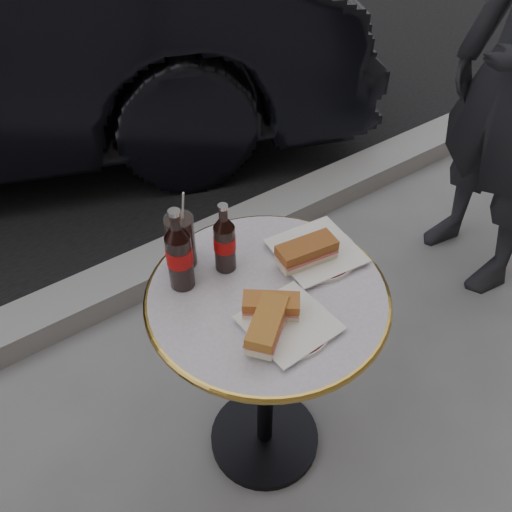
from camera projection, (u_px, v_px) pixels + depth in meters
ground at (264, 439)px, 1.93m from camera, size 80.00×80.00×0.00m
curb at (141, 274)px, 2.43m from camera, size 40.00×0.20×0.12m
bistro_table at (266, 377)px, 1.68m from camera, size 0.62×0.62×0.73m
plate_left at (289, 325)px, 1.34m from camera, size 0.23×0.23×0.01m
plate_right at (316, 253)px, 1.52m from camera, size 0.27×0.27×0.01m
sandwich_left_a at (267, 326)px, 1.30m from camera, size 0.16×0.15×0.05m
sandwich_left_b at (271, 307)px, 1.35m from camera, size 0.14×0.13×0.05m
sandwich_right at (306, 253)px, 1.48m from camera, size 0.17×0.09×0.05m
cola_bottle_left at (179, 249)px, 1.37m from camera, size 0.09×0.09×0.24m
cola_bottle_right at (224, 237)px, 1.42m from camera, size 0.06×0.06×0.21m
cola_glass at (181, 241)px, 1.45m from camera, size 0.09×0.09×0.15m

